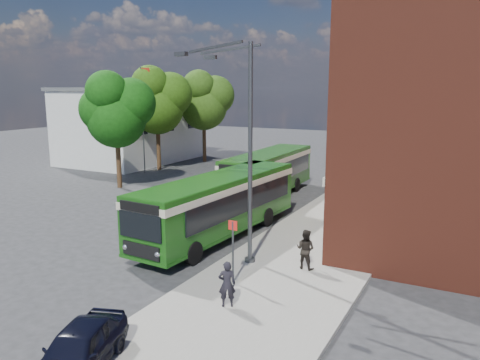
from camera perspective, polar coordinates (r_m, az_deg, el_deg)
The scene contains 15 objects.
ground at distance 24.03m, azimuth -7.86°, elevation -6.53°, with size 120.00×120.00×0.00m, color #2A2A2D.
pavement at distance 28.25m, azimuth 13.66°, elevation -3.90°, with size 6.00×48.00×0.15m, color gray.
kerb_line at distance 29.11m, azimuth 7.82°, elevation -3.38°, with size 0.12×48.00×0.01m, color beige.
white_building at distance 48.34m, azimuth -13.02°, elevation 6.61°, with size 9.40×13.40×7.30m.
flagpole at distance 40.88m, azimuth -11.73°, elevation 7.68°, with size 0.95×0.10×9.00m.
street_lamp at distance 18.81m, azimuth 0.27°, elevation 3.62°, with size 2.96×2.38×9.00m.
bus_stop_sign at distance 17.33m, azimuth -0.87°, elevation -8.22°, with size 0.35×0.08×2.52m.
bus_front at distance 22.99m, azimuth -2.52°, elevation -2.51°, with size 3.27×11.41×3.02m.
bus_rear at distance 31.60m, azimuth 3.50°, elevation 1.25°, with size 2.79×10.33×3.02m.
parked_car at distance 13.24m, azimuth -19.08°, elevation -18.91°, with size 1.44×3.58×1.22m, color black.
pedestrian_a at distance 15.74m, azimuth -1.60°, elevation -12.55°, with size 0.57×0.38×1.57m, color black.
pedestrian_b at distance 18.98m, azimuth 7.98°, elevation -8.35°, with size 0.79×0.61×1.62m, color black.
tree_left at distance 35.01m, azimuth -14.87°, elevation 8.34°, with size 5.03×4.78×8.49m.
tree_mid at distance 42.18m, azimuth -10.07°, elevation 9.60°, with size 5.44×5.17×9.19m.
tree_right at distance 46.58m, azimuth -4.41°, elevation 9.71°, with size 5.33×5.07×9.00m.
Camera 1 is at (13.44, -18.55, 7.26)m, focal length 35.00 mm.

